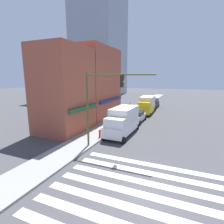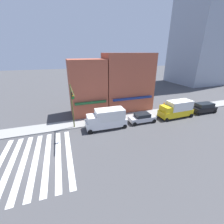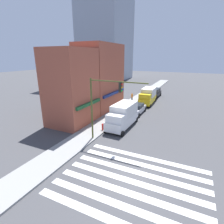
{
  "view_description": "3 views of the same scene",
  "coord_description": "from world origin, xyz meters",
  "px_view_note": "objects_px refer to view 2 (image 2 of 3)",
  "views": [
    {
      "loc": [
        -8.57,
        -1.68,
        6.35
      ],
      "look_at": [
        4.84,
        4.0,
        3.5
      ],
      "focal_mm": 28.0,
      "sensor_mm": 36.0,
      "label": 1
    },
    {
      "loc": [
        3.7,
        -15.27,
        11.01
      ],
      "look_at": [
        10.93,
        6.0,
        2.0
      ],
      "focal_mm": 24.0,
      "sensor_mm": 36.0,
      "label": 2
    },
    {
      "loc": [
        -10.4,
        -3.22,
        8.89
      ],
      "look_at": [
        4.84,
        4.0,
        3.5
      ],
      "focal_mm": 28.0,
      "sensor_mm": 36.0,
      "label": 3
    }
  ],
  "objects_px": {
    "traffic_signal": "(72,102)",
    "sedan_silver": "(142,118)",
    "pedestrian_orange_vest": "(164,106)",
    "box_truck_white": "(106,119)",
    "suv_black": "(204,108)",
    "fire_hydrant": "(89,122)",
    "box_truck_yellow": "(176,109)"
  },
  "relations": [
    {
      "from": "traffic_signal",
      "to": "pedestrian_orange_vest",
      "type": "distance_m",
      "value": 18.2
    },
    {
      "from": "traffic_signal",
      "to": "suv_black",
      "type": "height_order",
      "value": "traffic_signal"
    },
    {
      "from": "fire_hydrant",
      "to": "traffic_signal",
      "type": "bearing_deg",
      "value": -149.29
    },
    {
      "from": "fire_hydrant",
      "to": "box_truck_white",
      "type": "bearing_deg",
      "value": -35.27
    },
    {
      "from": "box_truck_white",
      "to": "suv_black",
      "type": "height_order",
      "value": "box_truck_white"
    },
    {
      "from": "box_truck_yellow",
      "to": "fire_hydrant",
      "type": "relative_size",
      "value": 7.42
    },
    {
      "from": "suv_black",
      "to": "pedestrian_orange_vest",
      "type": "bearing_deg",
      "value": 156.69
    },
    {
      "from": "box_truck_yellow",
      "to": "suv_black",
      "type": "height_order",
      "value": "box_truck_yellow"
    },
    {
      "from": "suv_black",
      "to": "sedan_silver",
      "type": "bearing_deg",
      "value": -178.46
    },
    {
      "from": "suv_black",
      "to": "fire_hydrant",
      "type": "xyz_separation_m",
      "value": [
        -22.09,
        1.7,
        -0.42
      ]
    },
    {
      "from": "pedestrian_orange_vest",
      "to": "box_truck_white",
      "type": "bearing_deg",
      "value": -119.59
    },
    {
      "from": "box_truck_white",
      "to": "pedestrian_orange_vest",
      "type": "relative_size",
      "value": 3.53
    },
    {
      "from": "traffic_signal",
      "to": "sedan_silver",
      "type": "bearing_deg",
      "value": -1.58
    },
    {
      "from": "traffic_signal",
      "to": "fire_hydrant",
      "type": "height_order",
      "value": "traffic_signal"
    },
    {
      "from": "box_truck_white",
      "to": "suv_black",
      "type": "distance_m",
      "value": 19.7
    },
    {
      "from": "suv_black",
      "to": "fire_hydrant",
      "type": "height_order",
      "value": "suv_black"
    },
    {
      "from": "traffic_signal",
      "to": "suv_black",
      "type": "xyz_separation_m",
      "value": [
        24.44,
        -0.3,
        -3.67
      ]
    },
    {
      "from": "fire_hydrant",
      "to": "pedestrian_orange_vest",
      "type": "bearing_deg",
      "value": 5.49
    },
    {
      "from": "traffic_signal",
      "to": "sedan_silver",
      "type": "distance_m",
      "value": 11.62
    },
    {
      "from": "box_truck_white",
      "to": "fire_hydrant",
      "type": "bearing_deg",
      "value": 146.07
    },
    {
      "from": "sedan_silver",
      "to": "box_truck_yellow",
      "type": "bearing_deg",
      "value": 0.78
    },
    {
      "from": "traffic_signal",
      "to": "pedestrian_orange_vest",
      "type": "height_order",
      "value": "traffic_signal"
    },
    {
      "from": "traffic_signal",
      "to": "box_truck_yellow",
      "type": "xyz_separation_m",
      "value": [
        17.83,
        -0.3,
        -3.12
      ]
    },
    {
      "from": "sedan_silver",
      "to": "suv_black",
      "type": "relative_size",
      "value": 0.93
    },
    {
      "from": "sedan_silver",
      "to": "fire_hydrant",
      "type": "relative_size",
      "value": 5.25
    },
    {
      "from": "sedan_silver",
      "to": "box_truck_yellow",
      "type": "xyz_separation_m",
      "value": [
        6.87,
        -0.0,
        0.75
      ]
    },
    {
      "from": "sedan_silver",
      "to": "suv_black",
      "type": "distance_m",
      "value": 13.49
    },
    {
      "from": "traffic_signal",
      "to": "box_truck_white",
      "type": "height_order",
      "value": "traffic_signal"
    },
    {
      "from": "traffic_signal",
      "to": "box_truck_white",
      "type": "distance_m",
      "value": 5.69
    },
    {
      "from": "suv_black",
      "to": "box_truck_yellow",
      "type": "bearing_deg",
      "value": -178.46
    },
    {
      "from": "suv_black",
      "to": "box_truck_white",
      "type": "bearing_deg",
      "value": -178.46
    },
    {
      "from": "box_truck_yellow",
      "to": "fire_hydrant",
      "type": "bearing_deg",
      "value": 172.38
    }
  ]
}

